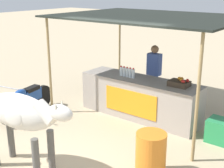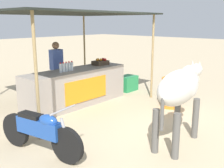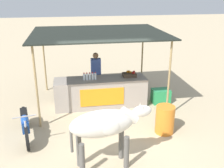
# 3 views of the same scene
# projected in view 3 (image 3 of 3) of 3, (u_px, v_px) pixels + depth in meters

# --- Properties ---
(ground_plane) EXTENTS (60.00, 60.00, 0.00)m
(ground_plane) POSITION_uv_depth(u_px,v_px,m) (112.00, 141.00, 6.84)
(ground_plane) COLOR tan
(stall_counter) EXTENTS (3.00, 0.82, 0.96)m
(stall_counter) POSITION_uv_depth(u_px,v_px,m) (101.00, 92.00, 8.70)
(stall_counter) COLOR #9E9389
(stall_counter) RESTS_ON ground
(stall_awning) EXTENTS (4.20, 3.20, 2.42)m
(stall_awning) POSITION_uv_depth(u_px,v_px,m) (99.00, 35.00, 8.33)
(stall_awning) COLOR black
(stall_awning) RESTS_ON ground
(water_bottle_row) EXTENTS (0.43, 0.07, 0.25)m
(water_bottle_row) POSITION_uv_depth(u_px,v_px,m) (90.00, 76.00, 8.39)
(water_bottle_row) COLOR silver
(water_bottle_row) RESTS_ON stall_counter
(fruit_crate) EXTENTS (0.44, 0.32, 0.18)m
(fruit_crate) POSITION_uv_depth(u_px,v_px,m) (130.00, 74.00, 8.71)
(fruit_crate) COLOR #3F3326
(fruit_crate) RESTS_ON stall_counter
(vendor_behind_counter) EXTENTS (0.34, 0.22, 1.65)m
(vendor_behind_counter) POSITION_uv_depth(u_px,v_px,m) (96.00, 75.00, 9.26)
(vendor_behind_counter) COLOR #383842
(vendor_behind_counter) RESTS_ON ground
(cooler_box) EXTENTS (0.60, 0.44, 0.48)m
(cooler_box) POSITION_uv_depth(u_px,v_px,m) (161.00, 96.00, 9.02)
(cooler_box) COLOR #268C4C
(cooler_box) RESTS_ON ground
(water_barrel) EXTENTS (0.51, 0.51, 0.78)m
(water_barrel) POSITION_uv_depth(u_px,v_px,m) (165.00, 119.00, 7.12)
(water_barrel) COLOR orange
(water_barrel) RESTS_ON ground
(cow) EXTENTS (1.85, 0.69, 1.44)m
(cow) POSITION_uv_depth(u_px,v_px,m) (105.00, 125.00, 5.53)
(cow) COLOR silver
(cow) RESTS_ON ground
(motorcycle_parked) EXTENTS (0.59, 1.78, 0.90)m
(motorcycle_parked) POSITION_uv_depth(u_px,v_px,m) (25.00, 123.00, 6.85)
(motorcycle_parked) COLOR black
(motorcycle_parked) RESTS_ON ground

